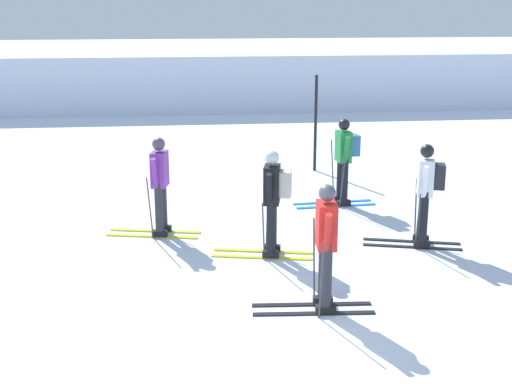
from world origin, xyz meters
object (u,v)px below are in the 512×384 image
skier_green (344,157)px  skier_red (325,244)px  skier_purple (160,183)px  skier_black (273,198)px  skier_white (426,190)px  trail_marker_pole (316,124)px

skier_green → skier_red: bearing=-105.6°
skier_purple → skier_black: 2.16m
skier_green → skier_white: size_ratio=1.00×
skier_red → skier_green: bearing=74.4°
skier_red → skier_green: (1.33, 4.75, 0.04)m
skier_white → trail_marker_pole: size_ratio=0.76×
skier_white → skier_red: bearing=-133.1°
skier_purple → skier_white: bearing=-13.1°
skier_purple → trail_marker_pole: bearing=50.8°
skier_red → trail_marker_pole: size_ratio=0.76×
skier_green → trail_marker_pole: (-0.04, 2.80, 0.17)m
skier_red → skier_green: size_ratio=1.00×
skier_black → trail_marker_pole: (1.70, 5.49, 0.17)m
skier_white → skier_black: bearing=-175.4°
skier_green → skier_white: (0.79, -2.48, -0.00)m
skier_purple → skier_green: size_ratio=1.00×
skier_green → skier_white: 2.61m
skier_black → skier_red: bearing=-78.8°
skier_purple → skier_white: 4.44m
skier_purple → skier_green: bearing=22.7°
skier_purple → skier_red: bearing=-56.1°
skier_white → skier_black: (-2.53, -0.20, 0.00)m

